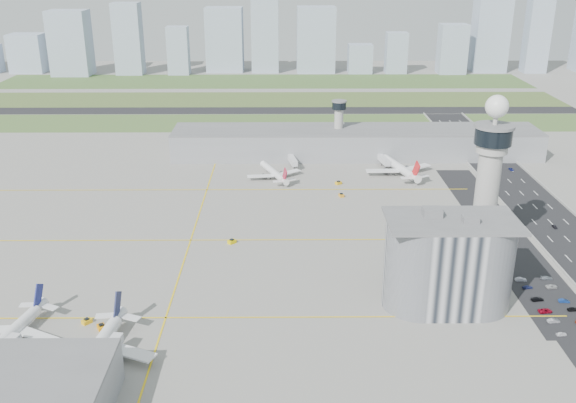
{
  "coord_description": "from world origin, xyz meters",
  "views": [
    {
      "loc": [
        -1.83,
        -209.51,
        109.81
      ],
      "look_at": [
        0.0,
        35.0,
        15.0
      ],
      "focal_mm": 40.0,
      "sensor_mm": 36.0,
      "label": 1
    }
  ],
  "objects_px": {
    "tug_1": "(101,327)",
    "car_hw_4": "(457,139)",
    "airplane_far_a": "(274,169)",
    "car_lot_11": "(547,278)",
    "tug_5": "(341,195)",
    "airplane_near_c": "(94,343)",
    "car_lot_8": "(573,309)",
    "jet_bridge_near_2": "(99,369)",
    "jet_bridge_far_0": "(290,159)",
    "airplane_far_b": "(399,162)",
    "car_hw_1": "(555,227)",
    "admin_building": "(448,263)",
    "tug_4": "(338,183)",
    "car_lot_5": "(521,279)",
    "jet_bridge_far_1": "(380,159)",
    "secondary_tower": "(339,123)",
    "car_lot_1": "(554,321)",
    "car_lot_3": "(537,299)",
    "car_lot_2": "(545,311)",
    "car_hw_2": "(511,169)",
    "airplane_near_b": "(8,328)",
    "car_lot_9": "(564,301)",
    "control_tower": "(489,176)",
    "car_lot_10": "(552,286)",
    "tug_3": "(232,241)",
    "tug_2": "(87,321)",
    "car_lot_0": "(561,334)"
  },
  "relations": [
    {
      "from": "tug_1",
      "to": "car_hw_4",
      "type": "relative_size",
      "value": 0.86
    },
    {
      "from": "airplane_far_a",
      "to": "car_lot_11",
      "type": "relative_size",
      "value": 8.41
    },
    {
      "from": "airplane_far_a",
      "to": "tug_5",
      "type": "relative_size",
      "value": 11.86
    },
    {
      "from": "airplane_near_c",
      "to": "airplane_far_a",
      "type": "xyz_separation_m",
      "value": [
        49.29,
        161.76,
        -1.01
      ]
    },
    {
      "from": "car_lot_8",
      "to": "car_lot_11",
      "type": "xyz_separation_m",
      "value": [
        -0.39,
        21.78,
        -0.05
      ]
    },
    {
      "from": "jet_bridge_near_2",
      "to": "jet_bridge_far_0",
      "type": "xyz_separation_m",
      "value": [
        55.0,
        193.0,
        0.0
      ]
    },
    {
      "from": "airplane_far_b",
      "to": "car_hw_1",
      "type": "height_order",
      "value": "airplane_far_b"
    },
    {
      "from": "admin_building",
      "to": "airplane_far_b",
      "type": "relative_size",
      "value": 0.95
    },
    {
      "from": "tug_5",
      "to": "car_hw_1",
      "type": "relative_size",
      "value": 0.88
    },
    {
      "from": "tug_4",
      "to": "car_lot_5",
      "type": "xyz_separation_m",
      "value": [
        57.09,
        -103.82,
        -0.24
      ]
    },
    {
      "from": "airplane_near_c",
      "to": "jet_bridge_far_1",
      "type": "bearing_deg",
      "value": 157.56
    },
    {
      "from": "secondary_tower",
      "to": "car_hw_4",
      "type": "xyz_separation_m",
      "value": [
        77.53,
        29.17,
        -18.15
      ]
    },
    {
      "from": "car_lot_1",
      "to": "car_lot_3",
      "type": "relative_size",
      "value": 0.91
    },
    {
      "from": "admin_building",
      "to": "jet_bridge_far_1",
      "type": "distance_m",
      "value": 154.5
    },
    {
      "from": "car_hw_4",
      "to": "jet_bridge_far_0",
      "type": "bearing_deg",
      "value": -161.07
    },
    {
      "from": "jet_bridge_far_0",
      "to": "car_lot_3",
      "type": "bearing_deg",
      "value": 18.35
    },
    {
      "from": "airplane_near_c",
      "to": "car_lot_8",
      "type": "relative_size",
      "value": 11.01
    },
    {
      "from": "secondary_tower",
      "to": "car_lot_2",
      "type": "relative_size",
      "value": 6.84
    },
    {
      "from": "car_hw_1",
      "to": "car_hw_2",
      "type": "relative_size",
      "value": 0.85
    },
    {
      "from": "airplane_far_b",
      "to": "car_hw_1",
      "type": "xyz_separation_m",
      "value": [
        54.83,
        -73.75,
        -5.65
      ]
    },
    {
      "from": "airplane_near_b",
      "to": "car_lot_9",
      "type": "bearing_deg",
      "value": 108.86
    },
    {
      "from": "car_lot_1",
      "to": "car_lot_8",
      "type": "distance_m",
      "value": 11.68
    },
    {
      "from": "control_tower",
      "to": "car_lot_1",
      "type": "height_order",
      "value": "control_tower"
    },
    {
      "from": "airplane_far_a",
      "to": "tug_1",
      "type": "relative_size",
      "value": 10.7
    },
    {
      "from": "car_lot_5",
      "to": "car_hw_4",
      "type": "bearing_deg",
      "value": -5.21
    },
    {
      "from": "car_lot_5",
      "to": "car_lot_8",
      "type": "bearing_deg",
      "value": -151.54
    },
    {
      "from": "car_hw_1",
      "to": "tug_4",
      "type": "bearing_deg",
      "value": 146.58
    },
    {
      "from": "car_hw_1",
      "to": "car_hw_2",
      "type": "height_order",
      "value": "car_hw_1"
    },
    {
      "from": "tug_4",
      "to": "car_lot_10",
      "type": "distance_m",
      "value": 127.43
    },
    {
      "from": "tug_5",
      "to": "car_lot_2",
      "type": "xyz_separation_m",
      "value": [
        57.67,
        -107.62,
        -0.21
      ]
    },
    {
      "from": "secondary_tower",
      "to": "car_lot_11",
      "type": "bearing_deg",
      "value": -67.86
    },
    {
      "from": "car_lot_8",
      "to": "car_lot_3",
      "type": "bearing_deg",
      "value": 49.48
    },
    {
      "from": "airplane_near_c",
      "to": "tug_4",
      "type": "bearing_deg",
      "value": 159.24
    },
    {
      "from": "tug_1",
      "to": "car_lot_2",
      "type": "xyz_separation_m",
      "value": [
        142.66,
        9.09,
        -0.31
      ]
    },
    {
      "from": "tug_4",
      "to": "tug_5",
      "type": "bearing_deg",
      "value": 144.85
    },
    {
      "from": "jet_bridge_near_2",
      "to": "car_lot_3",
      "type": "xyz_separation_m",
      "value": [
        137.02,
        40.98,
        -2.21
      ]
    },
    {
      "from": "jet_bridge_far_0",
      "to": "tug_3",
      "type": "distance_m",
      "value": 107.96
    },
    {
      "from": "secondary_tower",
      "to": "car_lot_9",
      "type": "bearing_deg",
      "value": -69.9
    },
    {
      "from": "tug_1",
      "to": "car_lot_10",
      "type": "xyz_separation_m",
      "value": [
        151.26,
        25.58,
        -0.38
      ]
    },
    {
      "from": "car_hw_2",
      "to": "car_hw_4",
      "type": "bearing_deg",
      "value": 100.7
    },
    {
      "from": "jet_bridge_far_0",
      "to": "car_hw_1",
      "type": "relative_size",
      "value": 4.14
    },
    {
      "from": "car_lot_2",
      "to": "tug_2",
      "type": "bearing_deg",
      "value": 83.44
    },
    {
      "from": "secondary_tower",
      "to": "car_lot_1",
      "type": "bearing_deg",
      "value": -73.59
    },
    {
      "from": "airplane_far_b",
      "to": "car_lot_8",
      "type": "relative_size",
      "value": 11.52
    },
    {
      "from": "airplane_near_b",
      "to": "car_lot_0",
      "type": "distance_m",
      "value": 167.92
    },
    {
      "from": "airplane_near_b",
      "to": "car_lot_1",
      "type": "xyz_separation_m",
      "value": [
        168.33,
        10.33,
        -4.72
      ]
    },
    {
      "from": "tug_3",
      "to": "car_lot_9",
      "type": "height_order",
      "value": "tug_3"
    },
    {
      "from": "car_hw_1",
      "to": "car_lot_11",
      "type": "bearing_deg",
      "value": -115.48
    },
    {
      "from": "airplane_far_b",
      "to": "car_lot_1",
      "type": "distance_m",
      "value": 151.07
    },
    {
      "from": "tug_3",
      "to": "car_lot_0",
      "type": "xyz_separation_m",
      "value": [
        106.43,
        -68.13,
        -0.36
      ]
    }
  ]
}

